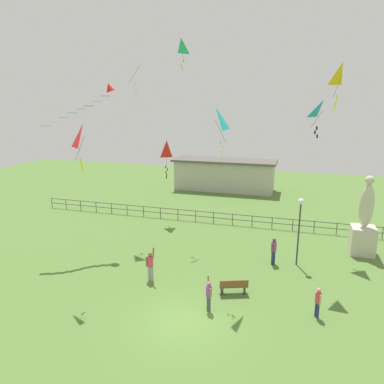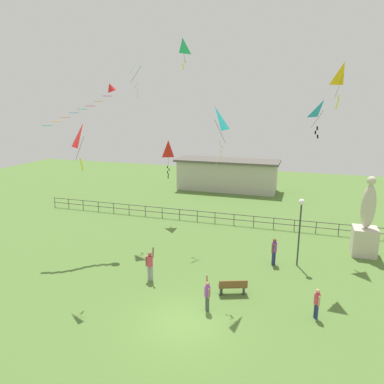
{
  "view_description": "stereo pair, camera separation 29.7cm",
  "coord_description": "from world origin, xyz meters",
  "px_view_note": "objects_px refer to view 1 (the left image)",
  "views": [
    {
      "loc": [
        4.43,
        -13.69,
        9.75
      ],
      "look_at": [
        -1.24,
        5.28,
        4.82
      ],
      "focal_mm": 33.14,
      "sensor_mm": 36.0,
      "label": 1
    },
    {
      "loc": [
        4.72,
        -13.6,
        9.75
      ],
      "look_at": [
        -1.24,
        5.28,
        4.82
      ],
      "focal_mm": 33.14,
      "sensor_mm": 36.0,
      "label": 2
    }
  ],
  "objects_px": {
    "lamppost": "(300,217)",
    "kite_1": "(342,76)",
    "kite_2": "(323,111)",
    "person_1": "(209,294)",
    "kite_3": "(139,67)",
    "streamer_kite": "(105,91)",
    "kite_6": "(215,121)",
    "park_bench": "(234,286)",
    "kite_4": "(167,151)",
    "person_2": "(150,264)",
    "person_0": "(274,249)",
    "statue_monument": "(364,228)",
    "person_3": "(318,301)",
    "kite_5": "(84,138)",
    "kite_0": "(181,47)"
  },
  "relations": [
    {
      "from": "kite_2",
      "to": "kite_5",
      "type": "relative_size",
      "value": 0.84
    },
    {
      "from": "kite_4",
      "to": "person_0",
      "type": "bearing_deg",
      "value": -32.73
    },
    {
      "from": "person_0",
      "to": "kite_2",
      "type": "xyz_separation_m",
      "value": [
        2.12,
        -0.73,
        8.39
      ]
    },
    {
      "from": "statue_monument",
      "to": "person_3",
      "type": "distance_m",
      "value": 9.21
    },
    {
      "from": "person_1",
      "to": "kite_4",
      "type": "bearing_deg",
      "value": 118.66
    },
    {
      "from": "person_2",
      "to": "kite_3",
      "type": "bearing_deg",
      "value": 116.29
    },
    {
      "from": "park_bench",
      "to": "person_0",
      "type": "distance_m",
      "value": 4.65
    },
    {
      "from": "person_1",
      "to": "kite_3",
      "type": "bearing_deg",
      "value": 128.85
    },
    {
      "from": "person_2",
      "to": "kite_5",
      "type": "xyz_separation_m",
      "value": [
        -2.88,
        -1.21,
        7.09
      ]
    },
    {
      "from": "kite_2",
      "to": "kite_3",
      "type": "height_order",
      "value": "kite_3"
    },
    {
      "from": "person_2",
      "to": "kite_6",
      "type": "relative_size",
      "value": 0.75
    },
    {
      "from": "person_1",
      "to": "kite_3",
      "type": "xyz_separation_m",
      "value": [
        -7.51,
        9.33,
        11.39
      ]
    },
    {
      "from": "kite_2",
      "to": "streamer_kite",
      "type": "height_order",
      "value": "streamer_kite"
    },
    {
      "from": "kite_0",
      "to": "kite_2",
      "type": "distance_m",
      "value": 11.49
    },
    {
      "from": "person_1",
      "to": "kite_1",
      "type": "bearing_deg",
      "value": 59.7
    },
    {
      "from": "statue_monument",
      "to": "kite_1",
      "type": "distance_m",
      "value": 9.96
    },
    {
      "from": "lamppost",
      "to": "kite_0",
      "type": "xyz_separation_m",
      "value": [
        -8.75,
        3.83,
        10.52
      ]
    },
    {
      "from": "lamppost",
      "to": "kite_5",
      "type": "xyz_separation_m",
      "value": [
        -10.79,
        -5.75,
        4.99
      ]
    },
    {
      "from": "park_bench",
      "to": "person_0",
      "type": "bearing_deg",
      "value": 67.99
    },
    {
      "from": "kite_4",
      "to": "kite_5",
      "type": "xyz_separation_m",
      "value": [
        -0.17,
        -11.3,
        2.1
      ]
    },
    {
      "from": "kite_2",
      "to": "kite_1",
      "type": "bearing_deg",
      "value": 75.79
    },
    {
      "from": "kite_6",
      "to": "person_0",
      "type": "bearing_deg",
      "value": 49.23
    },
    {
      "from": "kite_3",
      "to": "streamer_kite",
      "type": "xyz_separation_m",
      "value": [
        -1.47,
        -2.41,
        -1.67
      ]
    },
    {
      "from": "lamppost",
      "to": "kite_1",
      "type": "height_order",
      "value": "kite_1"
    },
    {
      "from": "streamer_kite",
      "to": "kite_6",
      "type": "bearing_deg",
      "value": -26.57
    },
    {
      "from": "kite_1",
      "to": "streamer_kite",
      "type": "relative_size",
      "value": 0.75
    },
    {
      "from": "kite_0",
      "to": "kite_3",
      "type": "height_order",
      "value": "kite_0"
    },
    {
      "from": "kite_3",
      "to": "kite_6",
      "type": "height_order",
      "value": "kite_3"
    },
    {
      "from": "kite_2",
      "to": "person_1",
      "type": "bearing_deg",
      "value": -131.16
    },
    {
      "from": "person_3",
      "to": "kite_5",
      "type": "height_order",
      "value": "kite_5"
    },
    {
      "from": "person_2",
      "to": "streamer_kite",
      "type": "relative_size",
      "value": 0.55
    },
    {
      "from": "person_3",
      "to": "kite_4",
      "type": "distance_m",
      "value": 16.88
    },
    {
      "from": "person_0",
      "to": "person_2",
      "type": "xyz_separation_m",
      "value": [
        -6.49,
        -4.17,
        0.03
      ]
    },
    {
      "from": "streamer_kite",
      "to": "person_1",
      "type": "bearing_deg",
      "value": -37.61
    },
    {
      "from": "park_bench",
      "to": "person_1",
      "type": "bearing_deg",
      "value": -115.3
    },
    {
      "from": "statue_monument",
      "to": "kite_3",
      "type": "xyz_separation_m",
      "value": [
        -15.67,
        -0.21,
        10.51
      ]
    },
    {
      "from": "person_2",
      "to": "kite_1",
      "type": "xyz_separation_m",
      "value": [
        9.82,
        8.18,
        10.45
      ]
    },
    {
      "from": "person_3",
      "to": "kite_3",
      "type": "xyz_separation_m",
      "value": [
        -12.51,
        8.39,
        11.43
      ]
    },
    {
      "from": "person_0",
      "to": "kite_5",
      "type": "bearing_deg",
      "value": -150.13
    },
    {
      "from": "statue_monument",
      "to": "streamer_kite",
      "type": "xyz_separation_m",
      "value": [
        -17.14,
        -2.62,
        8.84
      ]
    },
    {
      "from": "statue_monument",
      "to": "kite_5",
      "type": "height_order",
      "value": "kite_5"
    },
    {
      "from": "streamer_kite",
      "to": "person_3",
      "type": "bearing_deg",
      "value": -23.17
    },
    {
      "from": "kite_5",
      "to": "kite_6",
      "type": "height_order",
      "value": "kite_6"
    },
    {
      "from": "park_bench",
      "to": "person_0",
      "type": "xyz_separation_m",
      "value": [
        1.73,
        4.28,
        0.54
      ]
    },
    {
      "from": "person_1",
      "to": "park_bench",
      "type": "bearing_deg",
      "value": 64.7
    },
    {
      "from": "person_0",
      "to": "kite_4",
      "type": "relative_size",
      "value": 0.55
    },
    {
      "from": "park_bench",
      "to": "streamer_kite",
      "type": "bearing_deg",
      "value": 152.88
    },
    {
      "from": "kite_2",
      "to": "kite_4",
      "type": "height_order",
      "value": "kite_2"
    },
    {
      "from": "kite_4",
      "to": "person_3",
      "type": "bearing_deg",
      "value": -43.83
    },
    {
      "from": "park_bench",
      "to": "kite_4",
      "type": "height_order",
      "value": "kite_4"
    }
  ]
}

